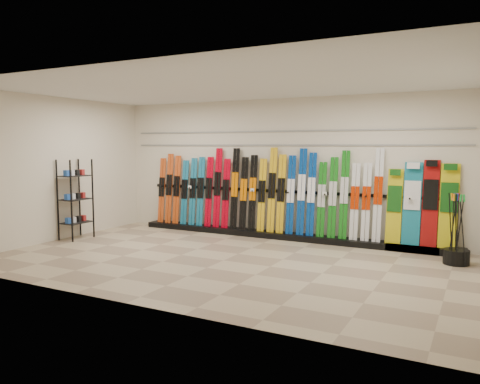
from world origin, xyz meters
The scene contains 12 objects.
floor centered at (0.00, 0.00, 0.00)m, with size 8.00×8.00×0.00m, color gray.
back_wall centered at (0.00, 2.50, 1.50)m, with size 8.00×8.00×0.00m, color beige.
left_wall centered at (-4.00, 0.00, 1.50)m, with size 5.00×5.00×0.00m, color beige.
ceiling centered at (0.00, 0.00, 3.00)m, with size 8.00×8.00×0.00m, color silver.
ski_rack_base centered at (0.22, 2.28, 0.06)m, with size 8.00×0.40×0.12m, color black.
skis centered at (-0.43, 2.32, 0.95)m, with size 5.36×0.21×1.83m.
snowboards centered at (2.95, 2.36, 0.89)m, with size 1.27×0.25×1.61m.
accessory_rack centered at (-3.75, 0.22, 0.85)m, with size 0.40×0.60×1.70m, color black.
pole_bin centered at (3.60, 1.59, 0.12)m, with size 0.42×0.42×0.25m, color black.
ski_poles centered at (3.58, 1.52, 0.61)m, with size 0.32×0.28×1.18m.
slatwall_rail_0 centered at (0.00, 2.48, 2.00)m, with size 7.60×0.02×0.03m, color gray.
slatwall_rail_1 centered at (0.00, 2.48, 2.30)m, with size 7.60×0.02×0.03m, color gray.
Camera 1 is at (3.94, -6.93, 1.99)m, focal length 35.00 mm.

